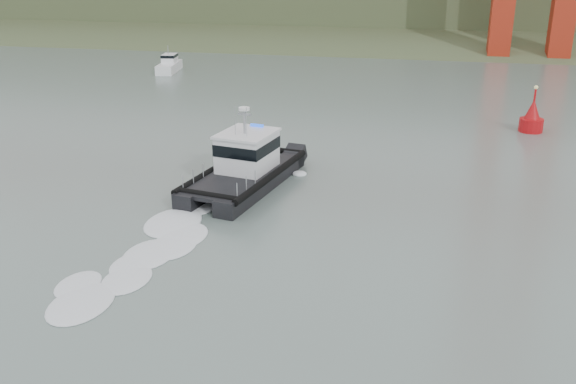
# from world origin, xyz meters

# --- Properties ---
(ground) EXTENTS (400.00, 400.00, 0.00)m
(ground) POSITION_xyz_m (0.00, 0.00, 0.00)
(ground) COLOR slate
(ground) RESTS_ON ground
(patrol_boat) EXTENTS (5.98, 11.59, 5.36)m
(patrol_boat) POSITION_xyz_m (-2.57, 16.52, 1.34)
(patrol_boat) COLOR black
(patrol_boat) RESTS_ON ground
(motorboat) EXTENTS (2.86, 6.31, 3.35)m
(motorboat) POSITION_xyz_m (-23.55, 55.09, 0.84)
(motorboat) COLOR white
(motorboat) RESTS_ON ground
(nav_buoy) EXTENTS (2.00, 2.00, 4.16)m
(nav_buoy) POSITION_xyz_m (17.40, 34.50, 1.09)
(nav_buoy) COLOR #AC0B0F
(nav_buoy) RESTS_ON ground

